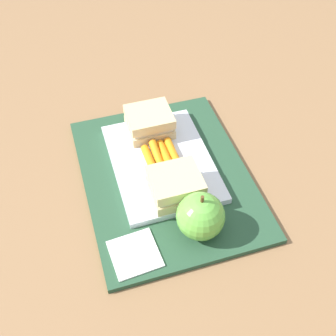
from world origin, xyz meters
TOP-DOWN VIEW (x-y plane):
  - ground_plane at (0.00, 0.00)m, footprint 2.40×2.40m
  - lunchbag_mat at (0.00, 0.00)m, footprint 0.36×0.28m
  - food_tray at (-0.03, 0.00)m, footprint 0.23×0.17m
  - sandwich_half_left at (-0.10, 0.00)m, footprint 0.07×0.08m
  - sandwich_half_right at (0.05, 0.00)m, footprint 0.07×0.08m
  - carrot_sticks_bundle at (-0.03, 0.00)m, footprint 0.08×0.06m
  - apple at (0.12, 0.02)m, footprint 0.07×0.07m
  - paper_napkin at (0.14, -0.09)m, footprint 0.07×0.07m

SIDE VIEW (x-z plane):
  - ground_plane at x=0.00m, z-range 0.00..0.00m
  - lunchbag_mat at x=0.00m, z-range 0.00..0.01m
  - paper_napkin at x=0.14m, z-range 0.01..0.01m
  - food_tray at x=-0.03m, z-range 0.01..0.02m
  - carrot_sticks_bundle at x=-0.03m, z-range 0.02..0.04m
  - sandwich_half_left at x=-0.10m, z-range 0.02..0.07m
  - sandwich_half_right at x=0.05m, z-range 0.02..0.07m
  - apple at x=0.12m, z-range 0.00..0.09m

